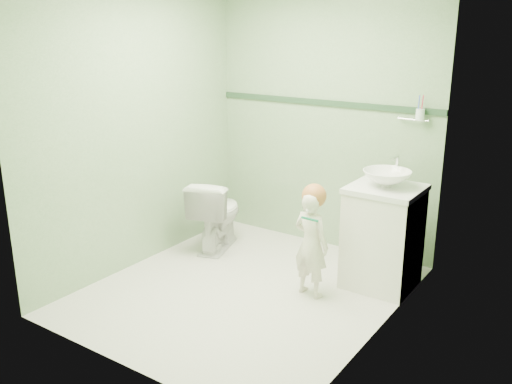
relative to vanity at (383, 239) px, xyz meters
The scene contains 12 objects.
ground 1.16m from the vanity, 140.19° to the right, with size 2.50×2.50×0.00m, color beige.
room_shell 1.35m from the vanity, 140.19° to the right, with size 2.50×2.54×2.40m.
trim_stripe 1.38m from the vanity, 147.36° to the left, with size 2.20×0.02×0.05m, color #27442B.
vanity is the anchor object (origin of this frame).
counter 0.41m from the vanity, ahead, with size 0.54×0.52×0.04m, color white.
basin 0.49m from the vanity, ahead, with size 0.37×0.37×0.13m, color white.
faucet 0.60m from the vanity, 90.00° to the left, with size 0.03×0.13×0.18m.
cup_holder 1.05m from the vanity, 83.79° to the left, with size 0.26×0.07×0.21m.
toilet 1.59m from the vanity, behind, with size 0.38×0.66×0.67m, color white.
toddler 0.61m from the vanity, 130.01° to the right, with size 0.30×0.20×0.83m, color white.
hair_cap 0.71m from the vanity, 131.57° to the right, with size 0.19×0.19×0.19m, color #B76C37.
teal_toothbrush 0.74m from the vanity, 119.31° to the right, with size 0.11×0.14×0.08m.
Camera 1 is at (2.32, -3.26, 2.03)m, focal length 39.08 mm.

